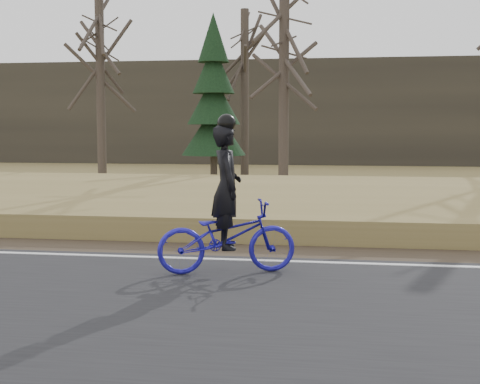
# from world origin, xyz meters

# --- Properties ---
(embankment) EXTENTS (120.00, 5.00, 0.44)m
(embankment) POSITION_xyz_m (0.00, 4.20, 0.22)
(embankment) COLOR olive
(embankment) RESTS_ON ground
(ballast) EXTENTS (120.00, 3.00, 0.45)m
(ballast) POSITION_xyz_m (0.00, 8.00, 0.23)
(ballast) COLOR slate
(ballast) RESTS_ON ground
(railroad) EXTENTS (120.00, 2.40, 0.29)m
(railroad) POSITION_xyz_m (0.00, 8.00, 0.53)
(railroad) COLOR black
(railroad) RESTS_ON ballast
(treeline_backdrop) EXTENTS (120.00, 4.00, 6.00)m
(treeline_backdrop) POSITION_xyz_m (0.00, 30.00, 3.00)
(treeline_backdrop) COLOR #383328
(treeline_backdrop) RESTS_ON ground
(cyclist) EXTENTS (2.08, 1.26, 2.25)m
(cyclist) POSITION_xyz_m (-4.30, -0.73, 0.77)
(cyclist) COLOR #1D17A0
(cyclist) RESTS_ON road
(bare_tree_far_left) EXTENTS (0.36, 0.36, 8.06)m
(bare_tree_far_left) POSITION_xyz_m (-12.45, 16.15, 4.03)
(bare_tree_far_left) COLOR #453A32
(bare_tree_far_left) RESTS_ON ground
(bare_tree_left) EXTENTS (0.36, 0.36, 7.20)m
(bare_tree_left) POSITION_xyz_m (-6.96, 18.94, 3.60)
(bare_tree_left) COLOR #453A32
(bare_tree_left) RESTS_ON ground
(bare_tree_near_left) EXTENTS (0.36, 0.36, 8.02)m
(bare_tree_near_left) POSITION_xyz_m (-4.74, 13.12, 4.01)
(bare_tree_near_left) COLOR #453A32
(bare_tree_near_left) RESTS_ON ground
(conifer) EXTENTS (2.60, 2.60, 6.70)m
(conifer) POSITION_xyz_m (-7.89, 16.66, 3.17)
(conifer) COLOR #453A32
(conifer) RESTS_ON ground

